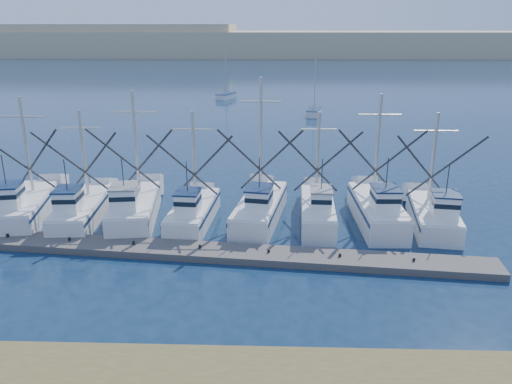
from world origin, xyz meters
TOP-DOWN VIEW (x-y plane):
  - ground at (0.00, 0.00)m, footprint 500.00×500.00m
  - floating_dock at (-5.90, 5.81)m, footprint 31.45×5.29m
  - dune_ridge at (0.00, 210.00)m, footprint 360.00×60.00m
  - trawler_fleet at (-6.11, 10.80)m, footprint 31.14×8.59m
  - sailboat_near at (3.39, 53.57)m, footprint 2.71×5.80m
  - sailboat_far at (-11.19, 70.40)m, footprint 3.41×5.06m

SIDE VIEW (x-z plane):
  - ground at x=0.00m, z-range 0.00..0.00m
  - floating_dock at x=-5.90m, z-range 0.00..0.42m
  - sailboat_near at x=3.39m, z-range -3.55..4.55m
  - sailboat_far at x=-11.19m, z-range -3.55..4.55m
  - trawler_fleet at x=-6.11m, z-range -3.77..5.70m
  - dune_ridge at x=0.00m, z-range 0.00..10.00m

